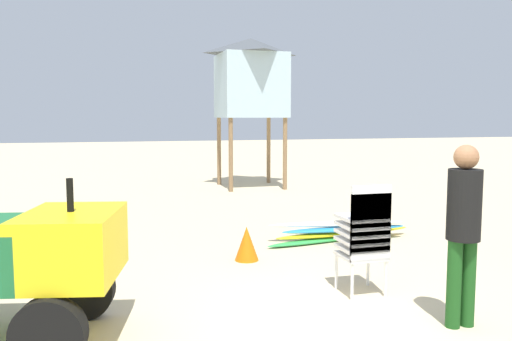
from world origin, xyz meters
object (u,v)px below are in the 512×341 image
lifeguard_near_left (464,223)px  lifeguard_tower (251,78)px  stacked_plastic_chairs (365,232)px  traffic_cone_near (247,243)px  surfboard_pile (339,231)px

lifeguard_near_left → lifeguard_tower: size_ratio=0.42×
stacked_plastic_chairs → traffic_cone_near: size_ratio=2.64×
stacked_plastic_chairs → surfboard_pile: stacked_plastic_chairs is taller
stacked_plastic_chairs → traffic_cone_near: 2.08m
surfboard_pile → lifeguard_near_left: size_ratio=1.50×
stacked_plastic_chairs → surfboard_pile: (0.86, 2.54, -0.58)m
lifeguard_near_left → traffic_cone_near: bearing=116.1°
lifeguard_tower → lifeguard_near_left: bearing=-94.0°
surfboard_pile → lifeguard_near_left: (-0.38, -3.61, 0.87)m
surfboard_pile → traffic_cone_near: 1.94m
surfboard_pile → traffic_cone_near: size_ratio=5.48×
lifeguard_tower → traffic_cone_near: lifeguard_tower is taller
surfboard_pile → lifeguard_near_left: lifeguard_near_left is taller
stacked_plastic_chairs → surfboard_pile: bearing=71.2°
lifeguard_near_left → traffic_cone_near: lifeguard_near_left is taller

